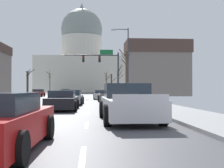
{
  "coord_description": "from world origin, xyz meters",
  "views": [
    {
      "loc": [
        3.67,
        -29.91,
        1.37
      ],
      "look_at": [
        8.25,
        33.99,
        2.37
      ],
      "focal_mm": 46.65,
      "sensor_mm": 36.0,
      "label": 1
    }
  ],
  "objects_px": {
    "sedan_near_00": "(101,95)",
    "pedestrian_01": "(132,91)",
    "sedan_near_03": "(62,101)",
    "street_lamp_right": "(126,57)",
    "sedan_near_02": "(71,98)",
    "pickup_truck_near_04": "(128,104)",
    "sedan_oncoming_00": "(38,93)",
    "sedan_oncoming_01": "(66,92)",
    "sedan_near_01": "(107,96)",
    "bicycle_parked": "(132,97)",
    "pedestrian_00": "(131,91)",
    "signal_gantry": "(103,63)"
  },
  "relations": [
    {
      "from": "sedan_near_00",
      "to": "pedestrian_01",
      "type": "bearing_deg",
      "value": -61.91
    },
    {
      "from": "sedan_near_03",
      "to": "street_lamp_right",
      "type": "bearing_deg",
      "value": 69.91
    },
    {
      "from": "pedestrian_01",
      "to": "sedan_near_02",
      "type": "bearing_deg",
      "value": -133.18
    },
    {
      "from": "sedan_near_00",
      "to": "sedan_near_03",
      "type": "height_order",
      "value": "sedan_near_03"
    },
    {
      "from": "street_lamp_right",
      "to": "pickup_truck_near_04",
      "type": "height_order",
      "value": "street_lamp_right"
    },
    {
      "from": "pickup_truck_near_04",
      "to": "pedestrian_01",
      "type": "height_order",
      "value": "pedestrian_01"
    },
    {
      "from": "pedestrian_01",
      "to": "sedan_oncoming_00",
      "type": "bearing_deg",
      "value": 127.25
    },
    {
      "from": "sedan_oncoming_01",
      "to": "sedan_near_01",
      "type": "bearing_deg",
      "value": -76.66
    },
    {
      "from": "pickup_truck_near_04",
      "to": "sedan_near_01",
      "type": "bearing_deg",
      "value": 89.62
    },
    {
      "from": "sedan_oncoming_01",
      "to": "bicycle_parked",
      "type": "xyz_separation_m",
      "value": [
        9.51,
        -31.3,
        -0.12
      ]
    },
    {
      "from": "sedan_oncoming_01",
      "to": "pedestrian_00",
      "type": "distance_m",
      "value": 28.77
    },
    {
      "from": "sedan_near_00",
      "to": "pedestrian_01",
      "type": "height_order",
      "value": "pedestrian_01"
    },
    {
      "from": "signal_gantry",
      "to": "sedan_near_01",
      "type": "bearing_deg",
      "value": -90.15
    },
    {
      "from": "sedan_near_01",
      "to": "sedan_near_02",
      "type": "height_order",
      "value": "sedan_near_02"
    },
    {
      "from": "sedan_near_02",
      "to": "bicycle_parked",
      "type": "relative_size",
      "value": 2.67
    },
    {
      "from": "sedan_near_03",
      "to": "pedestrian_00",
      "type": "distance_m",
      "value": 16.41
    },
    {
      "from": "sedan_near_02",
      "to": "pedestrian_01",
      "type": "relative_size",
      "value": 2.79
    },
    {
      "from": "pickup_truck_near_04",
      "to": "pedestrian_01",
      "type": "xyz_separation_m",
      "value": [
        2.86,
        19.39,
        0.36
      ]
    },
    {
      "from": "sedan_near_01",
      "to": "sedan_oncoming_01",
      "type": "relative_size",
      "value": 0.99
    },
    {
      "from": "street_lamp_right",
      "to": "sedan_near_02",
      "type": "bearing_deg",
      "value": -120.19
    },
    {
      "from": "sedan_near_02",
      "to": "bicycle_parked",
      "type": "bearing_deg",
      "value": 36.41
    },
    {
      "from": "sedan_near_00",
      "to": "bicycle_parked",
      "type": "bearing_deg",
      "value": -70.18
    },
    {
      "from": "sedan_oncoming_00",
      "to": "sedan_near_01",
      "type": "bearing_deg",
      "value": -59.46
    },
    {
      "from": "sedan_oncoming_01",
      "to": "sedan_near_02",
      "type": "bearing_deg",
      "value": -84.32
    },
    {
      "from": "sedan_near_02",
      "to": "pedestrian_00",
      "type": "height_order",
      "value": "pedestrian_00"
    },
    {
      "from": "sedan_near_00",
      "to": "pedestrian_01",
      "type": "distance_m",
      "value": 6.68
    },
    {
      "from": "sedan_near_00",
      "to": "pickup_truck_near_04",
      "type": "xyz_separation_m",
      "value": [
        0.28,
        -25.26,
        0.16
      ]
    },
    {
      "from": "pedestrian_01",
      "to": "signal_gantry",
      "type": "bearing_deg",
      "value": 104.48
    },
    {
      "from": "sedan_near_00",
      "to": "sedan_near_01",
      "type": "height_order",
      "value": "sedan_near_01"
    },
    {
      "from": "sedan_oncoming_00",
      "to": "bicycle_parked",
      "type": "height_order",
      "value": "sedan_oncoming_00"
    },
    {
      "from": "sedan_near_01",
      "to": "pedestrian_01",
      "type": "xyz_separation_m",
      "value": [
        2.73,
        0.42,
        0.5
      ]
    },
    {
      "from": "sedan_oncoming_01",
      "to": "pickup_truck_near_04",
      "type": "bearing_deg",
      "value": -81.93
    },
    {
      "from": "pedestrian_01",
      "to": "bicycle_parked",
      "type": "height_order",
      "value": "pedestrian_01"
    },
    {
      "from": "sedan_near_02",
      "to": "pedestrian_00",
      "type": "distance_m",
      "value": 10.84
    },
    {
      "from": "sedan_oncoming_01",
      "to": "pedestrian_01",
      "type": "xyz_separation_m",
      "value": [
        9.73,
        -29.1,
        0.47
      ]
    },
    {
      "from": "sedan_oncoming_01",
      "to": "sedan_oncoming_00",
      "type": "bearing_deg",
      "value": -107.09
    },
    {
      "from": "street_lamp_right",
      "to": "sedan_near_03",
      "type": "height_order",
      "value": "street_lamp_right"
    },
    {
      "from": "sedan_near_00",
      "to": "sedan_oncoming_01",
      "type": "height_order",
      "value": "sedan_oncoming_01"
    },
    {
      "from": "street_lamp_right",
      "to": "sedan_oncoming_01",
      "type": "relative_size",
      "value": 1.94
    },
    {
      "from": "signal_gantry",
      "to": "street_lamp_right",
      "type": "bearing_deg",
      "value": -69.24
    },
    {
      "from": "pickup_truck_near_04",
      "to": "sedan_oncoming_00",
      "type": "height_order",
      "value": "pickup_truck_near_04"
    },
    {
      "from": "pedestrian_00",
      "to": "bicycle_parked",
      "type": "distance_m",
      "value": 4.38
    },
    {
      "from": "sedan_oncoming_00",
      "to": "sedan_oncoming_01",
      "type": "bearing_deg",
      "value": 72.91
    },
    {
      "from": "pedestrian_01",
      "to": "pedestrian_00",
      "type": "bearing_deg",
      "value": 83.42
    },
    {
      "from": "sedan_near_01",
      "to": "pedestrian_01",
      "type": "bearing_deg",
      "value": 8.74
    },
    {
      "from": "street_lamp_right",
      "to": "sedan_near_01",
      "type": "height_order",
      "value": "street_lamp_right"
    },
    {
      "from": "pickup_truck_near_04",
      "to": "bicycle_parked",
      "type": "bearing_deg",
      "value": 81.29
    },
    {
      "from": "pickup_truck_near_04",
      "to": "signal_gantry",
      "type": "bearing_deg",
      "value": 89.7
    },
    {
      "from": "sedan_near_02",
      "to": "sedan_oncoming_01",
      "type": "distance_m",
      "value": 35.87
    },
    {
      "from": "pickup_truck_near_04",
      "to": "pedestrian_00",
      "type": "xyz_separation_m",
      "value": [
        3.11,
        21.51,
        0.33
      ]
    }
  ]
}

